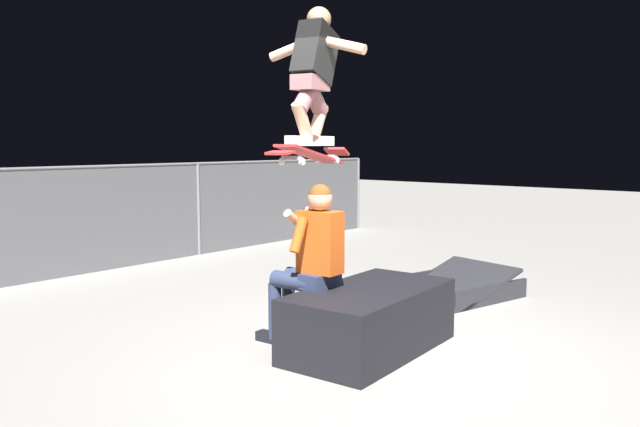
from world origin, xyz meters
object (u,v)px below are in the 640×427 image
at_px(person_sitting_on_ledge, 309,256).
at_px(skater_airborne, 314,69).
at_px(kicker_ramp, 450,291).
at_px(skateboard, 310,155).
at_px(ledge_box_main, 370,320).

bearing_deg(person_sitting_on_ledge, skater_airborne, 22.88).
height_order(skater_airborne, kicker_ramp, skater_airborne).
bearing_deg(skateboard, skater_airborne, 10.51).
bearing_deg(kicker_ramp, person_sitting_on_ledge, 178.52).
distance_m(skater_airborne, kicker_ramp, 3.08).
distance_m(skateboard, skater_airborne, 0.69).
distance_m(skateboard, kicker_ramp, 2.68).
xyz_separation_m(person_sitting_on_ledge, skateboard, (0.06, 0.04, 0.82)).
height_order(skateboard, kicker_ramp, skateboard).
xyz_separation_m(ledge_box_main, kicker_ramp, (2.04, 0.38, -0.19)).
relative_size(person_sitting_on_ledge, skateboard, 1.30).
relative_size(person_sitting_on_ledge, skater_airborne, 1.20).
bearing_deg(ledge_box_main, skateboard, 109.88).
distance_m(ledge_box_main, skateboard, 1.41).
relative_size(skater_airborne, kicker_ramp, 0.77).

